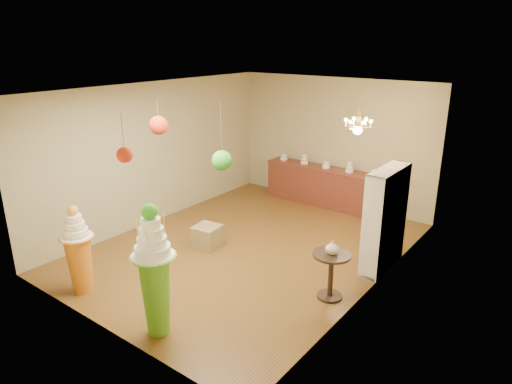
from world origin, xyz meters
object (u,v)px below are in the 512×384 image
Objects in this scene: pedestal_orange at (79,257)px; round_table at (331,269)px; sideboard at (325,186)px; pedestal_green at (155,279)px.

pedestal_orange is 1.93× the size of round_table.
pedestal_orange is 5.93m from sideboard.
pedestal_green is 2.66m from round_table.
pedestal_green reaches higher than pedestal_orange.
round_table is (3.24, 2.20, -0.12)m from pedestal_orange.
pedestal_green reaches higher than round_table.
round_table is at bearing 56.60° from pedestal_green.
sideboard is at bearing 96.36° from pedestal_green.
sideboard is 4.03× the size of round_table.
round_table is at bearing 34.17° from pedestal_orange.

